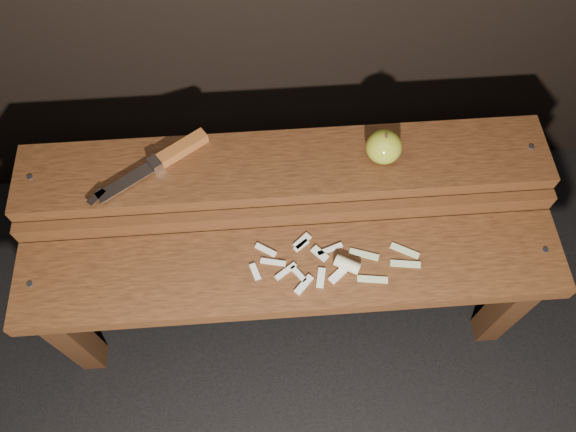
{
  "coord_description": "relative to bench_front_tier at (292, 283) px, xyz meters",
  "views": [
    {
      "loc": [
        -0.04,
        -0.53,
        1.54
      ],
      "look_at": [
        0.0,
        0.06,
        0.45
      ],
      "focal_mm": 35.0,
      "sensor_mm": 36.0,
      "label": 1
    }
  ],
  "objects": [
    {
      "name": "bench_front_tier",
      "position": [
        0.0,
        0.0,
        0.0
      ],
      "size": [
        1.2,
        0.2,
        0.42
      ],
      "color": "#381D0E",
      "rests_on": "ground"
    },
    {
      "name": "bench_rear_tier",
      "position": [
        0.0,
        0.23,
        0.06
      ],
      "size": [
        1.2,
        0.21,
        0.5
      ],
      "color": "#381D0E",
      "rests_on": "ground"
    },
    {
      "name": "ground",
      "position": [
        0.0,
        0.06,
        -0.35
      ],
      "size": [
        60.0,
        60.0,
        0.0
      ],
      "primitive_type": "plane",
      "color": "black"
    },
    {
      "name": "knife",
      "position": [
        -0.26,
        0.26,
        0.16
      ],
      "size": [
        0.26,
        0.18,
        0.03
      ],
      "color": "brown",
      "rests_on": "bench_rear_tier"
    },
    {
      "name": "apple",
      "position": [
        0.22,
        0.23,
        0.18
      ],
      "size": [
        0.08,
        0.08,
        0.08
      ],
      "color": "olive",
      "rests_on": "bench_rear_tier"
    },
    {
      "name": "apple_scraps",
      "position": [
        0.09,
        0.01,
        0.07
      ],
      "size": [
        0.37,
        0.15,
        0.03
      ],
      "color": "beige",
      "rests_on": "bench_front_tier"
    }
  ]
}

